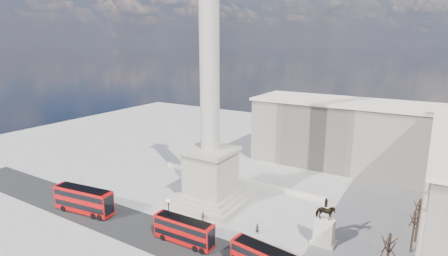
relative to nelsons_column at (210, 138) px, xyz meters
name	(u,v)px	position (x,y,z in m)	size (l,w,h in m)	color
ground	(196,211)	(0.00, -5.00, -12.92)	(180.00, 180.00, 0.00)	#9F9B97
asphalt_road	(184,245)	(5.00, -15.00, -12.91)	(120.00, 9.00, 0.01)	#252525
nelsons_column	(210,138)	(0.00, 0.00, 0.00)	(14.00, 14.00, 49.85)	#A59C89
balustrade_wall	(238,180)	(0.00, 11.00, -12.37)	(40.00, 0.60, 1.10)	beige
building_northeast	(357,135)	(20.00, 35.00, -4.59)	(51.00, 17.00, 16.60)	#B3A793
red_bus_a	(84,200)	(-17.04, -16.08, -10.40)	(12.09, 4.24, 4.80)	#B00909
red_bus_b	(184,231)	(4.76, -14.58, -10.77)	(10.14, 2.61, 4.09)	#B00909
victorian_lamp	(169,216)	(2.05, -14.92, -8.84)	(0.59, 0.59, 6.93)	black
equestrian_statue	(324,228)	(23.21, -3.36, -10.29)	(3.63, 2.72, 7.66)	beige
bare_tree_near	(389,244)	(32.77, -10.37, -6.21)	(1.94, 1.94, 8.51)	#332319
bare_tree_mid	(420,207)	(35.37, 4.52, -6.92)	(2.01, 2.01, 7.61)	#332319
bare_tree_far	(415,219)	(34.98, 1.04, -7.55)	(1.67, 1.67, 6.82)	#332319
pedestrian_walking	(257,229)	(13.28, -6.32, -12.01)	(0.67, 0.44, 1.82)	black
pedestrian_crossing	(203,217)	(3.34, -7.49, -12.02)	(1.06, 0.44, 1.80)	black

